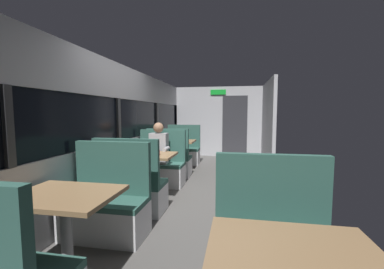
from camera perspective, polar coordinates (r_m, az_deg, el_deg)
name	(u,v)px	position (r m, az deg, el deg)	size (l,w,h in m)	color
ground_plane	(199,200)	(4.26, 1.72, -14.94)	(3.30, 9.20, 0.02)	#514F4C
carriage_window_panel_left	(118,132)	(4.46, -16.99, 0.50)	(0.09, 8.48, 2.30)	#B2B2B7
carriage_end_bulkhead	(220,122)	(8.18, 6.50, 2.91)	(2.90, 0.11, 2.30)	#B2B2B7
carriage_aisle_panel_right	(268,124)	(7.02, 17.27, 2.44)	(0.08, 2.40, 2.30)	#B2B2B7
dining_table_near_window	(65,204)	(2.52, -27.51, -14.28)	(0.90, 0.70, 0.74)	#9E9EA3
bench_near_window_facing_entry	(107,208)	(3.17, -19.22, -15.92)	(0.95, 0.50, 1.10)	silver
dining_table_mid_window	(148,160)	(4.30, -10.21, -5.84)	(0.90, 0.70, 0.74)	#9E9EA3
bench_mid_window_facing_end	(131,190)	(3.75, -13.95, -12.47)	(0.95, 0.50, 1.10)	silver
bench_mid_window_facing_entry	(161,168)	(5.01, -7.34, -7.86)	(0.95, 0.50, 1.10)	silver
dining_table_far_window	(177,144)	(6.27, -3.56, -2.31)	(0.90, 0.70, 0.74)	#9E9EA3
bench_far_window_facing_end	(170,162)	(5.65, -5.24, -6.35)	(0.95, 0.50, 1.10)	silver
bench_far_window_facing_entry	(183,152)	(6.99, -2.18, -4.12)	(0.95, 0.50, 1.10)	silver
bench_front_aisle_facing_entry	(272,252)	(2.29, 18.27, -24.57)	(0.95, 0.50, 1.10)	silver
seated_passenger	(159,159)	(4.90, -7.63, -5.67)	(0.47, 0.55, 1.26)	#26262D
coffee_cup_primary	(158,152)	(4.14, -7.98, -4.18)	(0.07, 0.07, 0.09)	#B23333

